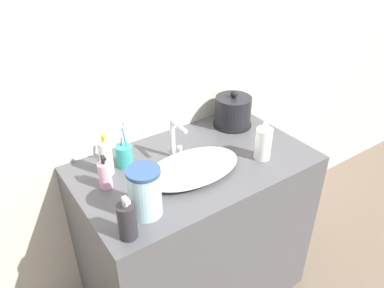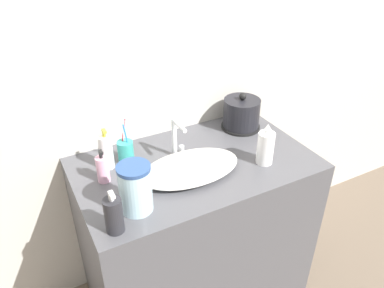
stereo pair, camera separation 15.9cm
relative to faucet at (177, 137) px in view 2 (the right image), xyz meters
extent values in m
cube|color=beige|center=(0.05, 0.25, 0.35)|extent=(6.00, 0.04, 2.60)
cube|color=#4C4C51|center=(0.05, -0.08, -0.52)|extent=(1.05, 0.62, 0.84)
ellipsoid|color=silver|center=(-0.01, -0.14, -0.08)|extent=(0.44, 0.26, 0.05)
cylinder|color=silver|center=(-0.01, 0.01, -0.01)|extent=(0.02, 0.02, 0.19)
cylinder|color=silver|center=(-0.01, -0.04, 0.08)|extent=(0.02, 0.11, 0.02)
cylinder|color=silver|center=(0.03, 0.01, -0.08)|extent=(0.02, 0.02, 0.04)
cylinder|color=black|center=(0.41, 0.09, -0.10)|extent=(0.20, 0.20, 0.01)
cylinder|color=black|center=(0.41, 0.09, -0.02)|extent=(0.18, 0.18, 0.16)
sphere|color=black|center=(0.41, 0.09, 0.07)|extent=(0.04, 0.04, 0.04)
cylinder|color=teal|center=(-0.21, 0.07, -0.05)|extent=(0.07, 0.07, 0.10)
cylinder|color=#E5333F|center=(-0.22, 0.08, 0.02)|extent=(0.04, 0.01, 0.16)
cylinder|color=white|center=(-0.21, 0.08, 0.02)|extent=(0.02, 0.01, 0.16)
cylinder|color=#338CE0|center=(-0.21, 0.06, 0.02)|extent=(0.03, 0.02, 0.15)
cylinder|color=#EAA8C6|center=(-0.34, -0.02, -0.05)|extent=(0.05, 0.05, 0.11)
cylinder|color=black|center=(-0.34, -0.02, 0.02)|extent=(0.01, 0.01, 0.02)
cube|color=black|center=(-0.34, -0.03, 0.04)|extent=(0.01, 0.03, 0.01)
cylinder|color=white|center=(0.32, -0.22, -0.03)|extent=(0.07, 0.07, 0.15)
cylinder|color=white|center=(0.32, -0.22, 0.05)|extent=(0.03, 0.03, 0.02)
cone|color=white|center=(0.32, -0.22, 0.08)|extent=(0.03, 0.03, 0.02)
cylinder|color=white|center=(-0.30, 0.06, -0.03)|extent=(0.06, 0.06, 0.15)
cylinder|color=gold|center=(-0.30, 0.06, 0.06)|extent=(0.02, 0.02, 0.02)
cube|color=gold|center=(-0.30, 0.05, 0.08)|extent=(0.01, 0.03, 0.01)
cylinder|color=#28282D|center=(-0.39, -0.32, -0.04)|extent=(0.06, 0.06, 0.13)
cylinder|color=white|center=(-0.39, -0.32, 0.04)|extent=(0.02, 0.02, 0.02)
cube|color=white|center=(-0.39, -0.33, 0.06)|extent=(0.02, 0.04, 0.01)
cylinder|color=#B2DBEA|center=(-0.28, -0.25, -0.01)|extent=(0.12, 0.12, 0.18)
cylinder|color=#2D4C84|center=(-0.28, -0.25, 0.08)|extent=(0.12, 0.12, 0.01)
camera|label=1|loc=(-0.74, -1.20, 0.83)|focal=35.00mm
camera|label=2|loc=(-0.60, -1.28, 0.83)|focal=35.00mm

